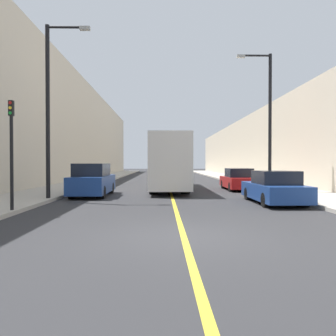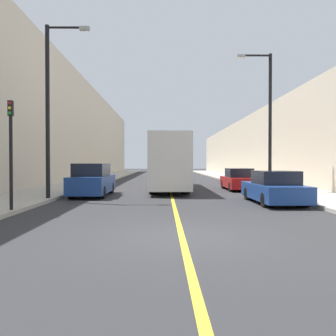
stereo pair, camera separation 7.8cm
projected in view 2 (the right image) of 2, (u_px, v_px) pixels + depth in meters
name	position (u px, v px, depth m)	size (l,w,h in m)	color
ground_plane	(182.00, 237.00, 8.21)	(200.00, 200.00, 0.00)	#2D2D30
sidewalk_left	(103.00, 178.00, 38.10)	(3.54, 72.00, 0.16)	#B2AA9E
sidewalk_right	(232.00, 178.00, 38.31)	(3.54, 72.00, 0.16)	#B2AA9E
building_row_left	(70.00, 130.00, 37.97)	(4.00, 72.00, 11.37)	beige
building_row_right	(264.00, 148.00, 38.31)	(4.00, 72.00, 7.36)	beige
road_center_line	(167.00, 179.00, 38.21)	(0.16, 72.00, 0.01)	gold
bus	(169.00, 162.00, 23.11)	(2.42, 11.70, 3.57)	silver
parked_suv_left	(93.00, 181.00, 18.33)	(1.86, 4.68, 1.83)	navy
car_right_near	(274.00, 189.00, 14.95)	(1.90, 4.54, 1.50)	navy
car_right_mid	(238.00, 180.00, 22.40)	(1.78, 4.30, 1.50)	maroon
street_lamp_left	(51.00, 102.00, 15.78)	(2.15, 0.24, 8.33)	black
street_lamp_right	(268.00, 115.00, 19.96)	(2.15, 0.24, 8.35)	black
traffic_light	(11.00, 150.00, 11.78)	(0.16, 0.18, 3.94)	black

